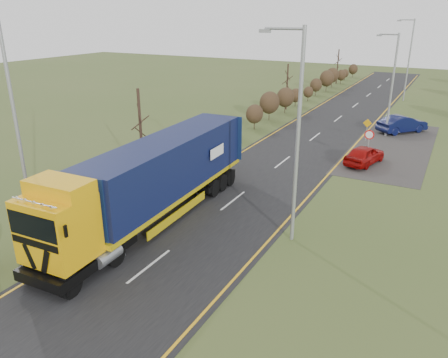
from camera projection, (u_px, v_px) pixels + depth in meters
The scene contains 14 objects.
ground at pixel (197, 229), 22.23m from camera, with size 160.00×160.00×0.00m, color #3E4F22.
road at pixel (272, 170), 30.46m from camera, with size 8.00×120.00×0.02m, color black.
layby at pixel (392, 147), 35.83m from camera, with size 6.00×18.00×0.02m, color #322E2C.
lane_markings at pixel (270, 171), 30.20m from camera, with size 7.52×116.00×0.01m.
hedgerow at pixel (183, 144), 30.80m from camera, with size 2.24×102.04×6.05m.
lorry at pixel (154, 177), 22.29m from camera, with size 3.07×15.50×4.30m.
car_red_hatchback at pixel (364, 155), 31.54m from camera, with size 1.64×4.07×1.39m, color #910807.
car_blue_sedan at pixel (402, 124), 39.89m from camera, with size 1.65×4.73×1.56m, color black.
streetlight_near at pixel (295, 130), 19.36m from camera, with size 2.09×0.20×9.85m.
streetlight_mid at pixel (391, 81), 37.42m from camera, with size 1.87×0.18×8.77m.
streetlight_far at pixel (408, 56), 52.88m from camera, with size 2.06×0.19×9.69m.
left_pole at pixel (16, 125), 19.06m from camera, with size 0.16×0.16×11.46m, color gray.
speed_sign at pixel (369, 140), 31.26m from camera, with size 0.69×0.10×2.51m.
warning_board at pixel (367, 128), 37.12m from camera, with size 0.73×0.11×1.92m.
Camera 1 is at (10.58, -16.87, 10.30)m, focal length 35.00 mm.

